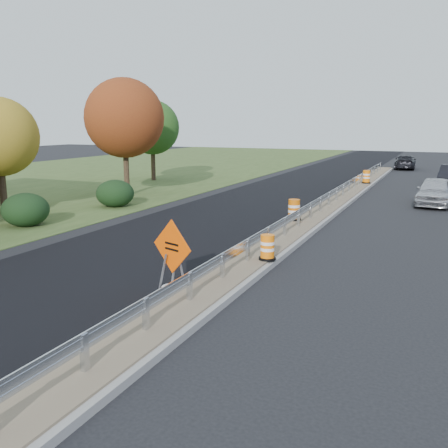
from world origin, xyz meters
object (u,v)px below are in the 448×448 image
at_px(barrel_median_near, 267,248).
at_px(barrel_median_far, 366,177).
at_px(caution_sign, 173,274).
at_px(car_dark_far, 405,162).
at_px(car_silver, 435,191).
at_px(barrel_median_mid, 294,210).

height_order(barrel_median_near, barrel_median_far, barrel_median_far).
xyz_separation_m(caution_sign, car_dark_far, (2.77, 42.15, 0.18)).
xyz_separation_m(barrel_median_far, car_silver, (4.81, -7.19, 0.10)).
relative_size(barrel_median_near, car_silver, 0.18).
relative_size(barrel_median_mid, car_silver, 0.21).
xyz_separation_m(barrel_median_near, barrel_median_far, (-0.23, 22.72, 0.06)).
xyz_separation_m(caution_sign, barrel_median_mid, (0.42, 10.33, 0.17)).
xyz_separation_m(barrel_median_far, car_dark_far, (1.48, 15.94, 0.02)).
distance_m(barrel_median_mid, car_dark_far, 31.90).
height_order(caution_sign, barrel_median_far, caution_sign).
bearing_deg(barrel_median_far, barrel_median_near, -89.43).
distance_m(barrel_median_near, car_dark_far, 38.68).
height_order(car_silver, car_dark_far, car_silver).
xyz_separation_m(caution_sign, barrel_median_far, (1.30, 26.21, 0.16)).
distance_m(barrel_median_mid, car_silver, 10.39).
distance_m(caution_sign, car_dark_far, 42.24).
height_order(caution_sign, car_silver, caution_sign).
bearing_deg(car_dark_far, barrel_median_near, 85.60).
bearing_deg(barrel_median_near, caution_sign, -113.59).
bearing_deg(caution_sign, barrel_median_near, 85.51).
relative_size(barrel_median_near, car_dark_far, 0.17).
bearing_deg(barrel_median_near, car_silver, 73.56).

